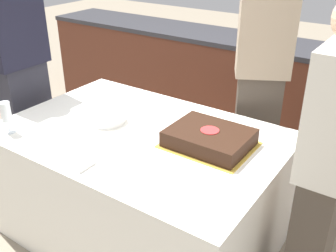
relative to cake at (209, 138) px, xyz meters
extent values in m
plane|color=gray|center=(-0.40, -0.10, -0.77)|extent=(14.00, 14.00, 0.00)
cube|color=#5B2D1E|center=(-0.40, 1.52, -0.33)|extent=(4.40, 0.55, 0.88)
cube|color=#2D2D33|center=(-0.40, 1.52, 0.13)|extent=(4.40, 0.58, 0.04)
cube|color=white|center=(-0.40, -0.10, -0.41)|extent=(1.61, 1.08, 0.73)
cube|color=gold|center=(0.00, 0.00, -0.04)|extent=(0.46, 0.37, 0.00)
cube|color=black|center=(0.00, 0.00, 0.00)|extent=(0.42, 0.33, 0.09)
cylinder|color=red|center=(0.00, 0.00, 0.05)|extent=(0.10, 0.10, 0.00)
cylinder|color=white|center=(-0.65, -0.10, -0.01)|extent=(0.22, 0.22, 0.06)
cylinder|color=white|center=(-1.02, -0.51, -0.04)|extent=(0.07, 0.07, 0.00)
cylinder|color=white|center=(-1.02, -0.51, -0.01)|extent=(0.01, 0.01, 0.07)
cylinder|color=white|center=(-1.02, -0.51, 0.08)|extent=(0.06, 0.06, 0.11)
cylinder|color=white|center=(0.01, 0.33, -0.04)|extent=(0.21, 0.21, 0.00)
cube|color=white|center=(-0.44, -0.54, -0.03)|extent=(0.14, 0.11, 0.02)
cube|color=#4C4238|center=(0.00, 0.66, -0.30)|extent=(0.33, 0.27, 0.93)
cube|color=tan|center=(0.00, 0.66, 0.44)|extent=(0.39, 0.33, 0.56)
cube|color=#282833|center=(-1.42, -0.10, -0.30)|extent=(0.16, 0.32, 0.94)
cube|color=black|center=(-1.42, -0.10, 0.43)|extent=(0.20, 0.38, 0.51)
cube|color=#4C4238|center=(0.62, -0.10, -0.35)|extent=(0.16, 0.31, 0.85)
camera|label=1|loc=(0.86, -1.64, 1.00)|focal=42.00mm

